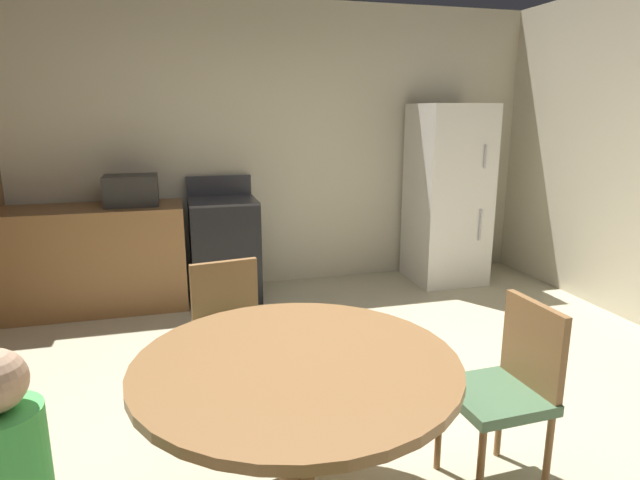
% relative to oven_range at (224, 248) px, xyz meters
% --- Properties ---
extents(ground_plane, '(14.00, 14.00, 0.00)m').
position_rel_oven_range_xyz_m(ground_plane, '(0.37, -2.47, -0.47)').
color(ground_plane, beige).
extents(wall_back, '(5.89, 0.12, 2.70)m').
position_rel_oven_range_xyz_m(wall_back, '(0.37, 0.40, 0.88)').
color(wall_back, beige).
rests_on(wall_back, ground).
extents(kitchen_counter, '(1.92, 0.60, 0.90)m').
position_rel_oven_range_xyz_m(kitchen_counter, '(-1.31, -0.00, -0.02)').
color(kitchen_counter, olive).
rests_on(kitchen_counter, ground).
extents(oven_range, '(0.60, 0.60, 1.10)m').
position_rel_oven_range_xyz_m(oven_range, '(0.00, 0.00, 0.00)').
color(oven_range, black).
rests_on(oven_range, ground).
extents(refrigerator, '(0.68, 0.68, 1.76)m').
position_rel_oven_range_xyz_m(refrigerator, '(2.21, -0.05, 0.41)').
color(refrigerator, white).
rests_on(refrigerator, ground).
extents(microwave, '(0.44, 0.32, 0.26)m').
position_rel_oven_range_xyz_m(microwave, '(-0.76, -0.00, 0.56)').
color(microwave, '#2D2B28').
rests_on(microwave, kitchen_counter).
extents(dining_table, '(1.26, 1.26, 0.76)m').
position_rel_oven_range_xyz_m(dining_table, '(-0.00, -2.97, 0.14)').
color(dining_table, olive).
rests_on(dining_table, ground).
extents(chair_north, '(0.46, 0.46, 0.87)m').
position_rel_oven_range_xyz_m(chair_north, '(-0.15, -2.00, 0.03)').
color(chair_north, olive).
rests_on(chair_north, ground).
extents(chair_east, '(0.41, 0.41, 0.87)m').
position_rel_oven_range_xyz_m(chair_east, '(0.98, -2.93, 0.03)').
color(chair_east, olive).
rests_on(chair_east, ground).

